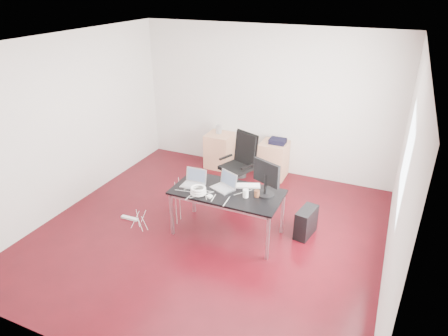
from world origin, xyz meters
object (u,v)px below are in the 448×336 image
at_px(filing_cabinet_right, 273,160).
at_px(pc_tower, 306,222).
at_px(desk, 227,194).
at_px(filing_cabinet_left, 220,150).
at_px(office_chair, 240,161).

distance_m(filing_cabinet_right, pc_tower, 2.00).
relative_size(desk, filing_cabinet_left, 2.29).
xyz_separation_m(filing_cabinet_right, pc_tower, (1.05, -1.70, -0.13)).
relative_size(office_chair, pc_tower, 2.40).
distance_m(desk, pc_tower, 1.27).
bearing_deg(pc_tower, filing_cabinet_left, 152.49).
bearing_deg(office_chair, desk, -53.57).
bearing_deg(filing_cabinet_right, desk, -91.11).
bearing_deg(pc_tower, filing_cabinet_right, 131.97).
height_order(desk, office_chair, office_chair).
bearing_deg(filing_cabinet_right, office_chair, -113.74).
relative_size(filing_cabinet_left, pc_tower, 1.56).
bearing_deg(office_chair, pc_tower, -8.84).
distance_m(filing_cabinet_left, pc_tower, 2.78).
bearing_deg(filing_cabinet_left, pc_tower, -37.70).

